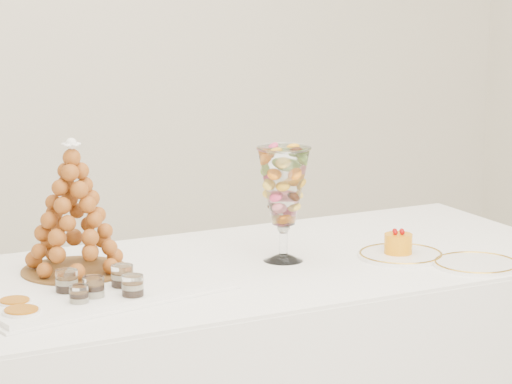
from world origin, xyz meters
TOP-DOWN VIEW (x-y plane):
  - lace_tray at (-0.42, 0.17)m, footprint 0.70×0.57m
  - macaron_vase at (0.17, 0.18)m, footprint 0.14×0.14m
  - cake_plate at (0.48, 0.06)m, footprint 0.24×0.24m
  - spare_plate at (0.61, -0.11)m, footprint 0.24×0.24m
  - verrine_a at (-0.48, 0.09)m, footprint 0.06×0.06m
  - verrine_b at (-0.44, 0.02)m, footprint 0.06×0.06m
  - verrine_c at (-0.35, 0.07)m, footprint 0.07×0.07m
  - verrine_d at (-0.49, -0.01)m, footprint 0.06×0.06m
  - verrine_e at (-0.35, -0.02)m, footprint 0.06×0.06m
  - ramekin_back at (-0.63, 0.06)m, footprint 0.08×0.08m
  - ramekin_front at (-0.63, -0.03)m, footprint 0.09×0.09m
  - croquembouche at (-0.41, 0.26)m, footprint 0.28×0.28m
  - mousse_cake at (0.48, 0.07)m, footprint 0.08×0.08m

SIDE VIEW (x-z plane):
  - spare_plate at x=0.61m, z-range 0.80..0.81m
  - cake_plate at x=0.48m, z-range 0.80..0.81m
  - lace_tray at x=-0.42m, z-range 0.80..0.82m
  - ramekin_back at x=-0.63m, z-range 0.80..0.83m
  - ramekin_front at x=-0.63m, z-range 0.80..0.83m
  - verrine_d at x=-0.49m, z-range 0.80..0.86m
  - verrine_b at x=-0.44m, z-range 0.80..0.87m
  - verrine_e at x=-0.35m, z-range 0.80..0.87m
  - verrine_a at x=-0.48m, z-range 0.80..0.88m
  - verrine_c at x=-0.35m, z-range 0.80..0.88m
  - mousse_cake at x=0.48m, z-range 0.81..0.88m
  - croquembouche at x=-0.41m, z-range 0.82..1.17m
  - macaron_vase at x=0.17m, z-range 0.85..1.17m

